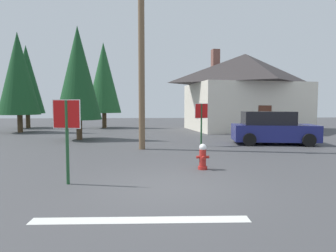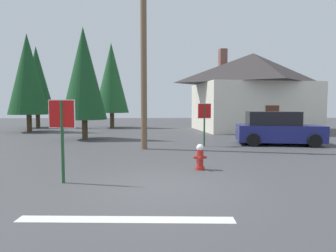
# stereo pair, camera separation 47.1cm
# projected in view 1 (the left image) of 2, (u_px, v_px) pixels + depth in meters

# --- Properties ---
(ground_plane) EXTENTS (80.00, 80.00, 0.10)m
(ground_plane) POSITION_uv_depth(u_px,v_px,m) (167.00, 188.00, 7.07)
(ground_plane) COLOR #424244
(lane_stop_bar) EXTENTS (3.78, 0.45, 0.01)m
(lane_stop_bar) POSITION_uv_depth(u_px,v_px,m) (141.00, 220.00, 4.97)
(lane_stop_bar) COLOR silver
(lane_stop_bar) RESTS_ON ground
(stop_sign_near) EXTENTS (0.71, 0.17, 2.13)m
(stop_sign_near) POSITION_uv_depth(u_px,v_px,m) (67.00, 124.00, 7.16)
(stop_sign_near) COLOR #1E4C28
(stop_sign_near) RESTS_ON ground
(fire_hydrant) EXTENTS (0.40, 0.34, 0.80)m
(fire_hydrant) POSITION_uv_depth(u_px,v_px,m) (203.00, 157.00, 8.94)
(fire_hydrant) COLOR #AD231E
(fire_hydrant) RESTS_ON ground
(utility_pole) EXTENTS (1.60, 0.28, 9.92)m
(utility_pole) POSITION_uv_depth(u_px,v_px,m) (141.00, 34.00, 12.78)
(utility_pole) COLOR brown
(utility_pole) RESTS_ON ground
(stop_sign_far) EXTENTS (0.69, 0.26, 2.09)m
(stop_sign_far) POSITION_uv_depth(u_px,v_px,m) (201.00, 116.00, 14.09)
(stop_sign_far) COLOR #1E4C28
(stop_sign_far) RESTS_ON ground
(house) EXTENTS (10.05, 8.05, 6.67)m
(house) POSITION_uv_depth(u_px,v_px,m) (245.00, 91.00, 23.60)
(house) COLOR silver
(house) RESTS_ON ground
(parked_car) EXTENTS (4.35, 2.53, 1.68)m
(parked_car) POSITION_uv_depth(u_px,v_px,m) (272.00, 129.00, 14.87)
(parked_car) COLOR navy
(parked_car) RESTS_ON ground
(pine_tree_tall_left) EXTENTS (2.91, 2.91, 7.28)m
(pine_tree_tall_left) POSITION_uv_depth(u_px,v_px,m) (27.00, 80.00, 25.34)
(pine_tree_tall_left) COLOR #4C3823
(pine_tree_tall_left) RESTS_ON ground
(pine_tree_mid_left) EXTENTS (2.94, 2.94, 7.36)m
(pine_tree_mid_left) POSITION_uv_depth(u_px,v_px,m) (18.00, 74.00, 21.13)
(pine_tree_mid_left) COLOR #4C3823
(pine_tree_mid_left) RESTS_ON ground
(pine_tree_short_left) EXTENTS (2.62, 2.62, 6.54)m
(pine_tree_short_left) POSITION_uv_depth(u_px,v_px,m) (78.00, 73.00, 16.58)
(pine_tree_short_left) COLOR #4C3823
(pine_tree_short_left) RESTS_ON ground
(pine_tree_far_center) EXTENTS (3.02, 3.02, 7.55)m
(pine_tree_far_center) POSITION_uv_depth(u_px,v_px,m) (104.00, 78.00, 25.46)
(pine_tree_far_center) COLOR #4C3823
(pine_tree_far_center) RESTS_ON ground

